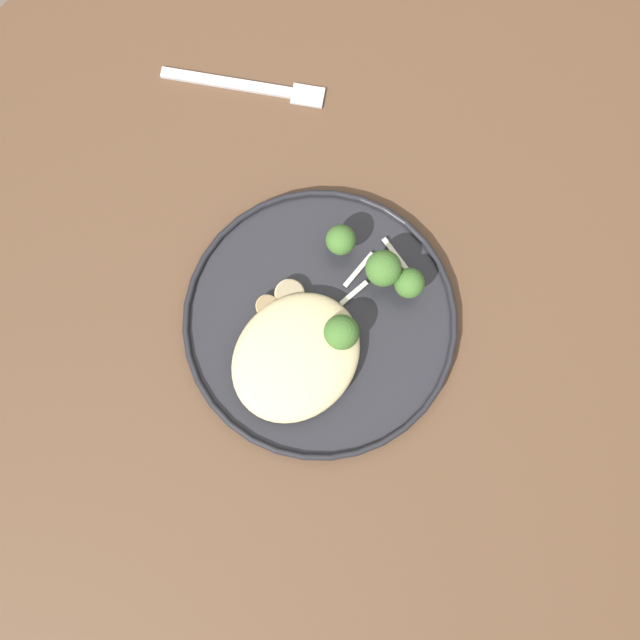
{
  "coord_description": "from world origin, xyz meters",
  "views": [
    {
      "loc": [
        0.08,
        0.11,
        1.56
      ],
      "look_at": [
        -0.03,
        0.02,
        0.76
      ],
      "focal_mm": 43.69,
      "sensor_mm": 36.0,
      "label": 1
    }
  ],
  "objects_px": {
    "broccoli_floret_front_edge": "(341,240)",
    "seared_scallop_half_hidden": "(284,319)",
    "seared_scallop_rear_pale": "(290,294)",
    "seared_scallop_left_edge": "(267,370)",
    "seared_scallop_tiny_bay": "(301,360)",
    "seared_scallop_tilted_round": "(334,338)",
    "dinner_fork": "(249,86)",
    "seared_scallop_on_noodles": "(266,309)",
    "broccoli_floret_left_leaning": "(341,333)",
    "broccoli_floret_rear_charred": "(409,283)",
    "dinner_plate": "(320,322)",
    "broccoli_floret_tall_stalk": "(383,269)"
  },
  "relations": [
    {
      "from": "seared_scallop_half_hidden",
      "to": "broccoli_floret_rear_charred",
      "type": "distance_m",
      "value": 0.13
    },
    {
      "from": "seared_scallop_tiny_bay",
      "to": "seared_scallop_on_noodles",
      "type": "bearing_deg",
      "value": -104.58
    },
    {
      "from": "seared_scallop_on_noodles",
      "to": "seared_scallop_half_hidden",
      "type": "relative_size",
      "value": 0.83
    },
    {
      "from": "broccoli_floret_front_edge",
      "to": "seared_scallop_half_hidden",
      "type": "bearing_deg",
      "value": 4.04
    },
    {
      "from": "seared_scallop_on_noodles",
      "to": "broccoli_floret_tall_stalk",
      "type": "xyz_separation_m",
      "value": [
        -0.11,
        0.07,
        0.03
      ]
    },
    {
      "from": "seared_scallop_tilted_round",
      "to": "broccoli_floret_tall_stalk",
      "type": "xyz_separation_m",
      "value": [
        -0.08,
        -0.01,
        0.03
      ]
    },
    {
      "from": "broccoli_floret_left_leaning",
      "to": "dinner_fork",
      "type": "height_order",
      "value": "broccoli_floret_left_leaning"
    },
    {
      "from": "seared_scallop_on_noodles",
      "to": "seared_scallop_tilted_round",
      "type": "bearing_deg",
      "value": 107.37
    },
    {
      "from": "seared_scallop_half_hidden",
      "to": "broccoli_floret_front_edge",
      "type": "relative_size",
      "value": 0.61
    },
    {
      "from": "seared_scallop_tiny_bay",
      "to": "seared_scallop_rear_pale",
      "type": "xyz_separation_m",
      "value": [
        -0.04,
        -0.05,
        -0.0
      ]
    },
    {
      "from": "dinner_plate",
      "to": "seared_scallop_half_hidden",
      "type": "relative_size",
      "value": 9.83
    },
    {
      "from": "seared_scallop_rear_pale",
      "to": "seared_scallop_left_edge",
      "type": "height_order",
      "value": "seared_scallop_left_edge"
    },
    {
      "from": "dinner_plate",
      "to": "seared_scallop_rear_pale",
      "type": "height_order",
      "value": "seared_scallop_rear_pale"
    },
    {
      "from": "dinner_plate",
      "to": "seared_scallop_on_noodles",
      "type": "distance_m",
      "value": 0.06
    },
    {
      "from": "dinner_plate",
      "to": "broccoli_floret_rear_charred",
      "type": "bearing_deg",
      "value": 151.5
    },
    {
      "from": "broccoli_floret_left_leaning",
      "to": "broccoli_floret_tall_stalk",
      "type": "xyz_separation_m",
      "value": [
        -0.08,
        -0.01,
        0.01
      ]
    },
    {
      "from": "seared_scallop_tiny_bay",
      "to": "seared_scallop_left_edge",
      "type": "bearing_deg",
      "value": -31.74
    },
    {
      "from": "dinner_plate",
      "to": "broccoli_floret_rear_charred",
      "type": "distance_m",
      "value": 0.1
    },
    {
      "from": "dinner_fork",
      "to": "seared_scallop_on_noodles",
      "type": "bearing_deg",
      "value": 45.86
    },
    {
      "from": "seared_scallop_on_noodles",
      "to": "broccoli_floret_front_edge",
      "type": "xyz_separation_m",
      "value": [
        -0.1,
        0.01,
        0.02
      ]
    },
    {
      "from": "broccoli_floret_left_leaning",
      "to": "seared_scallop_tiny_bay",
      "type": "bearing_deg",
      "value": -17.81
    },
    {
      "from": "broccoli_floret_rear_charred",
      "to": "dinner_plate",
      "type": "bearing_deg",
      "value": -28.5
    },
    {
      "from": "seared_scallop_rear_pale",
      "to": "dinner_fork",
      "type": "xyz_separation_m",
      "value": [
        -0.15,
        -0.2,
        -0.02
      ]
    },
    {
      "from": "seared_scallop_tiny_bay",
      "to": "seared_scallop_left_edge",
      "type": "xyz_separation_m",
      "value": [
        0.03,
        -0.02,
        0.0
      ]
    },
    {
      "from": "seared_scallop_on_noodles",
      "to": "broccoli_floret_front_edge",
      "type": "distance_m",
      "value": 0.11
    },
    {
      "from": "dinner_plate",
      "to": "broccoli_floret_front_edge",
      "type": "bearing_deg",
      "value": -154.27
    },
    {
      "from": "broccoli_floret_left_leaning",
      "to": "broccoli_floret_tall_stalk",
      "type": "height_order",
      "value": "broccoli_floret_tall_stalk"
    },
    {
      "from": "seared_scallop_left_edge",
      "to": "broccoli_floret_front_edge",
      "type": "distance_m",
      "value": 0.15
    },
    {
      "from": "dinner_plate",
      "to": "broccoli_floret_left_leaning",
      "type": "height_order",
      "value": "broccoli_floret_left_leaning"
    },
    {
      "from": "seared_scallop_tiny_bay",
      "to": "seared_scallop_tilted_round",
      "type": "bearing_deg",
      "value": 164.45
    },
    {
      "from": "seared_scallop_left_edge",
      "to": "seared_scallop_tilted_round",
      "type": "bearing_deg",
      "value": 156.9
    },
    {
      "from": "seared_scallop_tiny_bay",
      "to": "broccoli_floret_left_leaning",
      "type": "distance_m",
      "value": 0.05
    },
    {
      "from": "broccoli_floret_rear_charred",
      "to": "seared_scallop_rear_pale",
      "type": "bearing_deg",
      "value": -45.81
    },
    {
      "from": "seared_scallop_on_noodles",
      "to": "broccoli_floret_rear_charred",
      "type": "distance_m",
      "value": 0.15
    },
    {
      "from": "dinner_plate",
      "to": "dinner_fork",
      "type": "bearing_deg",
      "value": -122.76
    },
    {
      "from": "seared_scallop_on_noodles",
      "to": "seared_scallop_tilted_round",
      "type": "relative_size",
      "value": 1.11
    },
    {
      "from": "seared_scallop_rear_pale",
      "to": "seared_scallop_left_edge",
      "type": "bearing_deg",
      "value": 25.17
    },
    {
      "from": "seared_scallop_half_hidden",
      "to": "dinner_fork",
      "type": "xyz_separation_m",
      "value": [
        -0.18,
        -0.21,
        -0.02
      ]
    },
    {
      "from": "broccoli_floret_left_leaning",
      "to": "broccoli_floret_tall_stalk",
      "type": "distance_m",
      "value": 0.08
    },
    {
      "from": "broccoli_floret_front_edge",
      "to": "dinner_fork",
      "type": "bearing_deg",
      "value": -111.18
    },
    {
      "from": "dinner_fork",
      "to": "seared_scallop_tilted_round",
      "type": "bearing_deg",
      "value": 58.86
    },
    {
      "from": "seared_scallop_on_noodles",
      "to": "broccoli_floret_front_edge",
      "type": "relative_size",
      "value": 0.5
    },
    {
      "from": "broccoli_floret_left_leaning",
      "to": "broccoli_floret_rear_charred",
      "type": "height_order",
      "value": "broccoli_floret_left_leaning"
    },
    {
      "from": "dinner_plate",
      "to": "broccoli_floret_left_leaning",
      "type": "relative_size",
      "value": 5.75
    },
    {
      "from": "seared_scallop_tilted_round",
      "to": "broccoli_floret_left_leaning",
      "type": "distance_m",
      "value": 0.02
    },
    {
      "from": "seared_scallop_tilted_round",
      "to": "broccoli_floret_front_edge",
      "type": "distance_m",
      "value": 0.1
    },
    {
      "from": "seared_scallop_tilted_round",
      "to": "broccoli_floret_left_leaning",
      "type": "relative_size",
      "value": 0.44
    },
    {
      "from": "seared_scallop_rear_pale",
      "to": "broccoli_floret_left_leaning",
      "type": "height_order",
      "value": "broccoli_floret_left_leaning"
    },
    {
      "from": "seared_scallop_tiny_bay",
      "to": "broccoli_floret_rear_charred",
      "type": "xyz_separation_m",
      "value": [
        -0.13,
        0.03,
        0.02
      ]
    },
    {
      "from": "dinner_plate",
      "to": "seared_scallop_tiny_bay",
      "type": "xyz_separation_m",
      "value": [
        0.04,
        0.01,
        0.01
      ]
    }
  ]
}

